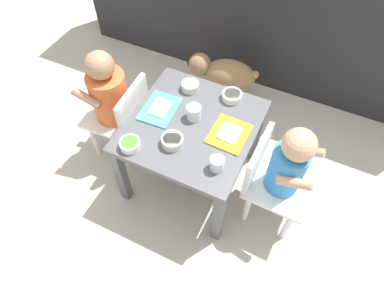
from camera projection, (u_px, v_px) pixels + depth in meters
ground_plane at (192, 174)px, 1.87m from camera, size 7.00×7.00×0.00m
dining_table at (192, 134)px, 1.59m from camera, size 0.57×0.59×0.43m
seated_child_left at (111, 96)px, 1.67m from camera, size 0.29×0.29×0.66m
seated_child_right at (284, 168)px, 1.43m from camera, size 0.29×0.29×0.64m
dog at (224, 74)px, 2.04m from camera, size 0.43×0.24×0.33m
food_tray_left at (160, 109)px, 1.58m from camera, size 0.16×0.21×0.02m
food_tray_right at (229, 134)px, 1.49m from camera, size 0.17×0.19×0.02m
water_cup_left at (194, 113)px, 1.53m from camera, size 0.07×0.07×0.07m
water_cup_right at (217, 164)px, 1.37m from camera, size 0.06×0.06×0.06m
veggie_bowl_far at (190, 86)px, 1.65m from camera, size 0.08×0.08×0.04m
veggie_bowl_near at (172, 141)px, 1.45m from camera, size 0.10×0.10×0.04m
cereal_bowl_left_side at (232, 96)px, 1.61m from camera, size 0.10×0.10×0.03m
cereal_bowl_right_side at (130, 144)px, 1.44m from camera, size 0.09×0.09×0.04m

